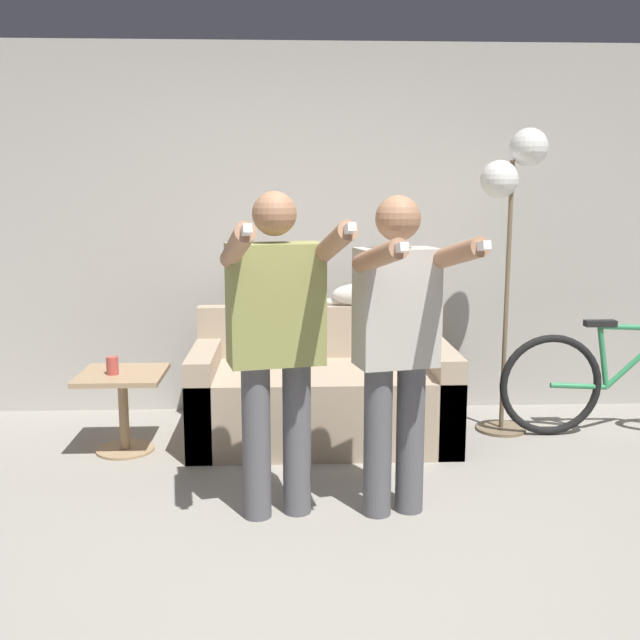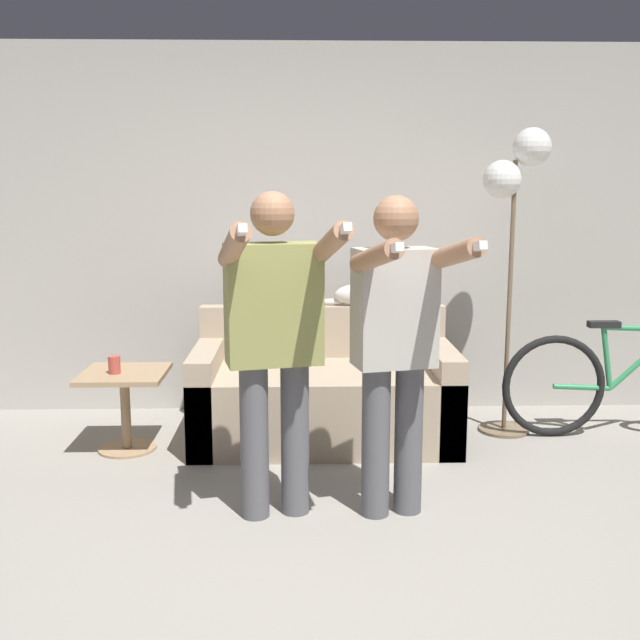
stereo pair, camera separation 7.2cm
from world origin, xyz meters
name	(u,v)px [view 2 (the right image)]	position (x,y,z in m)	size (l,w,h in m)	color
ground_plane	(311,575)	(0.00, 0.00, 0.00)	(16.00, 16.00, 0.00)	gray
wall_back	(306,231)	(0.00, 2.47, 1.30)	(10.00, 0.05, 2.60)	#B7B2A8
couch	(324,396)	(0.11, 1.76, 0.28)	(1.66, 0.88, 0.82)	tan
person_left	(274,332)	(-0.17, 0.59, 0.93)	(0.61, 0.73, 1.59)	#56565B
person_right	(396,337)	(0.41, 0.59, 0.91)	(0.55, 0.73, 1.57)	#56565B
cat	(364,294)	(0.39, 2.10, 0.90)	(0.51, 0.13, 0.18)	silver
floor_lamp	(516,190)	(1.33, 1.87, 1.60)	(0.42, 0.33, 1.98)	#756047
side_table	(125,393)	(-1.13, 1.57, 0.36)	(0.51, 0.51, 0.50)	#A38460
cup	(114,365)	(-1.17, 1.53, 0.55)	(0.07, 0.07, 0.11)	#B7473D
bicycle	(628,383)	(2.09, 1.76, 0.35)	(1.65, 0.07, 0.77)	black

